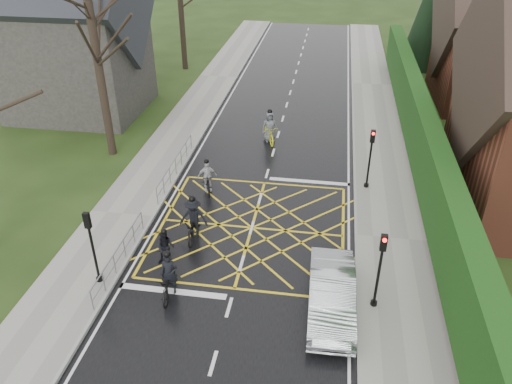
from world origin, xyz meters
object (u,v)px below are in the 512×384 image
(cyclist_mid, at_px, (193,222))
(cyclist_back, at_px, (166,251))
(cyclist_rear, at_px, (169,280))
(car, at_px, (332,294))
(cyclist_lead, at_px, (269,130))
(cyclist_front, at_px, (207,180))

(cyclist_mid, bearing_deg, cyclist_back, -112.03)
(cyclist_rear, bearing_deg, car, -5.82)
(cyclist_rear, bearing_deg, cyclist_lead, 75.98)
(car, bearing_deg, cyclist_rear, 178.44)
(cyclist_mid, height_order, cyclist_front, cyclist_mid)
(cyclist_back, xyz_separation_m, cyclist_lead, (2.54, 11.94, 0.07))
(cyclist_mid, xyz_separation_m, car, (5.92, -3.56, 0.01))
(cyclist_rear, relative_size, cyclist_lead, 0.93)
(cyclist_rear, relative_size, cyclist_back, 1.19)
(cyclist_rear, bearing_deg, cyclist_mid, 84.59)
(cyclist_front, relative_size, car, 0.40)
(cyclist_rear, xyz_separation_m, cyclist_lead, (1.87, 13.59, 0.07))
(cyclist_mid, relative_size, cyclist_lead, 0.97)
(cyclist_lead, distance_m, car, 14.13)
(cyclist_lead, xyz_separation_m, car, (4.00, -13.55, 0.05))
(cyclist_rear, height_order, cyclist_mid, cyclist_mid)
(cyclist_mid, height_order, car, cyclist_mid)
(cyclist_back, xyz_separation_m, cyclist_mid, (0.62, 1.95, 0.12))
(cyclist_lead, bearing_deg, cyclist_back, -122.75)
(cyclist_back, relative_size, cyclist_mid, 0.80)
(cyclist_mid, xyz_separation_m, cyclist_front, (-0.35, 3.81, -0.09))
(cyclist_back, bearing_deg, cyclist_front, 77.36)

